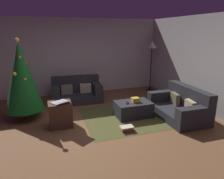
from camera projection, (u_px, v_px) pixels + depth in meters
The scene contains 14 objects.
ground_plane at pixel (97, 130), 4.64m from camera, with size 6.40×6.40×0.00m, color brown.
rear_partition at pixel (74, 57), 7.15m from camera, with size 6.40×0.12×2.60m, color #BCB7B2.
corner_partition at pixel (215, 66), 5.24m from camera, with size 0.12×6.40×2.60m, color #B5B0AB.
couch_left at pixel (77, 92), 6.58m from camera, with size 1.56×0.96×0.76m.
couch_right at pixel (181, 106), 5.31m from camera, with size 0.96×1.62×0.79m.
ottoman at pixel (133, 109), 5.38m from camera, with size 0.92×0.61×0.39m, color #26262B.
gift_box at pixel (135, 100), 5.31m from camera, with size 0.18×0.17×0.12m, color gold.
tv_remote at pixel (127, 103), 5.23m from camera, with size 0.05×0.16×0.02m, color black.
christmas_tree at pixel (22, 77), 4.99m from camera, with size 0.93×0.93×2.02m.
side_table at pixel (60, 114), 4.77m from camera, with size 0.52×0.44×0.59m, color #4C3323.
laptop at pixel (61, 101), 4.63m from camera, with size 0.53×0.55×0.19m.
book_stack at pixel (127, 128), 4.59m from camera, with size 0.30×0.26×0.12m.
corner_lamp at pixel (152, 49), 7.39m from camera, with size 0.36×0.36×1.82m.
area_rug at pixel (133, 116), 5.43m from camera, with size 2.60×2.00×0.01m, color #474922.
Camera 1 is at (-1.02, -4.10, 2.16)m, focal length 32.86 mm.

